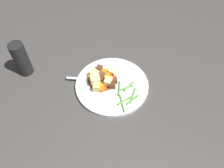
% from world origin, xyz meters
% --- Properties ---
extents(ground_plane, '(3.00, 3.00, 0.00)m').
position_xyz_m(ground_plane, '(0.00, 0.00, 0.00)').
color(ground_plane, '#423F3D').
extents(dinner_plate, '(0.28, 0.28, 0.01)m').
position_xyz_m(dinner_plate, '(0.00, 0.00, 0.01)').
color(dinner_plate, white).
rests_on(dinner_plate, ground_plane).
extents(stew_sauce, '(0.11, 0.11, 0.00)m').
position_xyz_m(stew_sauce, '(0.04, 0.01, 0.01)').
color(stew_sauce, '#93381E').
rests_on(stew_sauce, dinner_plate).
extents(carrot_slice_0, '(0.04, 0.04, 0.01)m').
position_xyz_m(carrot_slice_0, '(0.08, 0.03, 0.02)').
color(carrot_slice_0, orange).
rests_on(carrot_slice_0, dinner_plate).
extents(carrot_slice_1, '(0.04, 0.04, 0.01)m').
position_xyz_m(carrot_slice_1, '(0.08, -0.00, 0.02)').
color(carrot_slice_1, orange).
rests_on(carrot_slice_1, dinner_plate).
extents(carrot_slice_2, '(0.04, 0.04, 0.01)m').
position_xyz_m(carrot_slice_2, '(0.03, 0.03, 0.02)').
color(carrot_slice_2, orange).
rests_on(carrot_slice_2, dinner_plate).
extents(carrot_slice_3, '(0.04, 0.04, 0.01)m').
position_xyz_m(carrot_slice_3, '(0.06, -0.02, 0.02)').
color(carrot_slice_3, orange).
rests_on(carrot_slice_3, dinner_plate).
extents(carrot_slice_4, '(0.04, 0.04, 0.01)m').
position_xyz_m(carrot_slice_4, '(0.02, -0.01, 0.02)').
color(carrot_slice_4, orange).
rests_on(carrot_slice_4, dinner_plate).
extents(carrot_slice_5, '(0.03, 0.03, 0.01)m').
position_xyz_m(carrot_slice_5, '(0.04, -0.01, 0.02)').
color(carrot_slice_5, orange).
rests_on(carrot_slice_5, dinner_plate).
extents(carrot_slice_6, '(0.04, 0.04, 0.01)m').
position_xyz_m(carrot_slice_6, '(0.05, -0.03, 0.02)').
color(carrot_slice_6, orange).
rests_on(carrot_slice_6, dinner_plate).
extents(carrot_slice_7, '(0.03, 0.03, 0.01)m').
position_xyz_m(carrot_slice_7, '(0.01, 0.05, 0.02)').
color(carrot_slice_7, orange).
rests_on(carrot_slice_7, dinner_plate).
extents(potato_chunk_0, '(0.04, 0.04, 0.03)m').
position_xyz_m(potato_chunk_0, '(0.06, 0.03, 0.03)').
color(potato_chunk_0, '#E5CC7A').
rests_on(potato_chunk_0, dinner_plate).
extents(potato_chunk_1, '(0.04, 0.04, 0.02)m').
position_xyz_m(potato_chunk_1, '(0.01, 0.01, 0.02)').
color(potato_chunk_1, '#EAD68C').
rests_on(potato_chunk_1, dinner_plate).
extents(potato_chunk_2, '(0.03, 0.03, 0.02)m').
position_xyz_m(potato_chunk_2, '(0.03, -0.04, 0.02)').
color(potato_chunk_2, '#EAD68C').
rests_on(potato_chunk_2, dinner_plate).
extents(potato_chunk_3, '(0.05, 0.05, 0.03)m').
position_xyz_m(potato_chunk_3, '(0.05, 0.04, 0.03)').
color(potato_chunk_3, '#EAD68C').
rests_on(potato_chunk_3, dinner_plate).
extents(potato_chunk_4, '(0.04, 0.04, 0.03)m').
position_xyz_m(potato_chunk_4, '(0.03, 0.05, 0.03)').
color(potato_chunk_4, '#DBBC6B').
rests_on(potato_chunk_4, dinner_plate).
extents(potato_chunk_5, '(0.03, 0.03, 0.02)m').
position_xyz_m(potato_chunk_5, '(0.08, 0.01, 0.02)').
color(potato_chunk_5, '#E5CC7A').
rests_on(potato_chunk_5, dinner_plate).
extents(meat_chunk_0, '(0.03, 0.03, 0.02)m').
position_xyz_m(meat_chunk_0, '(-0.00, -0.01, 0.02)').
color(meat_chunk_0, '#56331E').
rests_on(meat_chunk_0, dinner_plate).
extents(meat_chunk_1, '(0.03, 0.03, 0.02)m').
position_xyz_m(meat_chunk_1, '(-0.01, 0.01, 0.02)').
color(meat_chunk_1, '#4C2B19').
rests_on(meat_chunk_1, dinner_plate).
extents(meat_chunk_2, '(0.04, 0.04, 0.02)m').
position_xyz_m(meat_chunk_2, '(0.04, 0.02, 0.02)').
color(meat_chunk_2, '#4C2B19').
rests_on(meat_chunk_2, dinner_plate).
extents(meat_chunk_3, '(0.03, 0.03, 0.02)m').
position_xyz_m(meat_chunk_3, '(0.08, -0.02, 0.02)').
color(meat_chunk_3, '#56331E').
rests_on(meat_chunk_3, dinner_plate).
extents(meat_chunk_4, '(0.03, 0.03, 0.02)m').
position_xyz_m(meat_chunk_4, '(0.05, 0.00, 0.02)').
color(meat_chunk_4, brown).
rests_on(meat_chunk_4, dinner_plate).
extents(green_bean_0, '(0.01, 0.06, 0.01)m').
position_xyz_m(green_bean_0, '(-0.06, -0.03, 0.02)').
color(green_bean_0, '#66AD42').
rests_on(green_bean_0, dinner_plate).
extents(green_bean_1, '(0.06, 0.05, 0.01)m').
position_xyz_m(green_bean_1, '(-0.09, 0.04, 0.02)').
color(green_bean_1, '#66AD42').
rests_on(green_bean_1, dinner_plate).
extents(green_bean_2, '(0.04, 0.06, 0.01)m').
position_xyz_m(green_bean_2, '(-0.04, 0.00, 0.02)').
color(green_bean_2, '#66AD42').
rests_on(green_bean_2, dinner_plate).
extents(green_bean_3, '(0.03, 0.07, 0.01)m').
position_xyz_m(green_bean_3, '(-0.09, 0.03, 0.02)').
color(green_bean_3, '#599E38').
rests_on(green_bean_3, dinner_plate).
extents(green_bean_4, '(0.03, 0.07, 0.01)m').
position_xyz_m(green_bean_4, '(-0.09, -0.01, 0.02)').
color(green_bean_4, '#66AD42').
rests_on(green_bean_4, dinner_plate).
extents(green_bean_5, '(0.03, 0.05, 0.01)m').
position_xyz_m(green_bean_5, '(-0.05, -0.02, 0.02)').
color(green_bean_5, '#4C8E33').
rests_on(green_bean_5, dinner_plate).
extents(green_bean_6, '(0.01, 0.06, 0.01)m').
position_xyz_m(green_bean_6, '(-0.10, 0.01, 0.02)').
color(green_bean_6, '#4C8E33').
rests_on(green_bean_6, dinner_plate).
extents(fork, '(0.15, 0.12, 0.00)m').
position_xyz_m(fork, '(0.08, 0.04, 0.01)').
color(fork, silver).
rests_on(fork, dinner_plate).
extents(pepper_mill, '(0.05, 0.05, 0.14)m').
position_xyz_m(pepper_mill, '(0.31, 0.17, 0.07)').
color(pepper_mill, black).
rests_on(pepper_mill, ground_plane).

